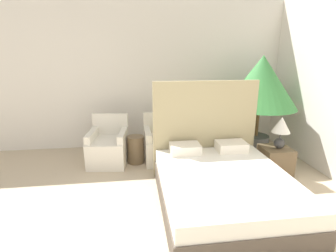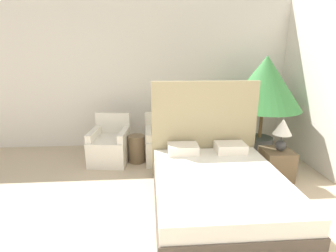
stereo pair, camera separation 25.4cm
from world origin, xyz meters
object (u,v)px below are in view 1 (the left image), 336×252
object	(u,v)px
table_lamp	(281,128)
side_table	(136,149)
bed	(222,183)
armchair_near_window_left	(108,148)
potted_palm	(261,86)
armchair_near_window_right	(163,146)
nightstand	(275,162)

from	to	relation	value
table_lamp	side_table	distance (m)	2.42
bed	side_table	size ratio (longest dim) A/B	3.99
bed	armchair_near_window_left	bearing A→B (deg)	136.28
bed	potted_palm	xyz separation A→B (m)	(1.18, 1.50, 1.05)
armchair_near_window_left	potted_palm	size ratio (longest dim) A/B	0.45
bed	table_lamp	size ratio (longest dim) A/B	3.90
bed	side_table	distance (m)	1.81
table_lamp	armchair_near_window_right	bearing A→B (deg)	152.92
armchair_near_window_left	nightstand	size ratio (longest dim) A/B	1.76
armchair_near_window_right	table_lamp	world-z (taller)	table_lamp
table_lamp	side_table	bearing A→B (deg)	159.33
armchair_near_window_left	armchair_near_window_right	size ratio (longest dim) A/B	1.00
armchair_near_window_left	table_lamp	size ratio (longest dim) A/B	1.65
table_lamp	potted_palm	bearing A→B (deg)	86.05
potted_palm	table_lamp	xyz separation A→B (m)	(-0.06, -0.89, -0.54)
potted_palm	side_table	distance (m)	2.52
table_lamp	nightstand	bearing A→B (deg)	123.78
nightstand	table_lamp	distance (m)	0.56
table_lamp	bed	bearing A→B (deg)	-151.26
armchair_near_window_left	armchair_near_window_right	world-z (taller)	same
armchair_near_window_right	bed	bearing A→B (deg)	-68.91
armchair_near_window_left	side_table	xyz separation A→B (m)	(0.48, -0.05, -0.03)
nightstand	side_table	size ratio (longest dim) A/B	0.96
side_table	bed	bearing A→B (deg)	-53.18
table_lamp	side_table	xyz separation A→B (m)	(-2.21, 0.83, -0.55)
potted_palm	nightstand	xyz separation A→B (m)	(-0.08, -0.86, -1.10)
armchair_near_window_left	armchair_near_window_right	bearing A→B (deg)	6.78
nightstand	table_lamp	bearing A→B (deg)	-56.22
bed	side_table	xyz separation A→B (m)	(-1.09, 1.45, -0.04)
nightstand	table_lamp	size ratio (longest dim) A/B	0.94
nightstand	table_lamp	world-z (taller)	table_lamp
armchair_near_window_right	table_lamp	xyz separation A→B (m)	(1.73, -0.88, 0.52)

